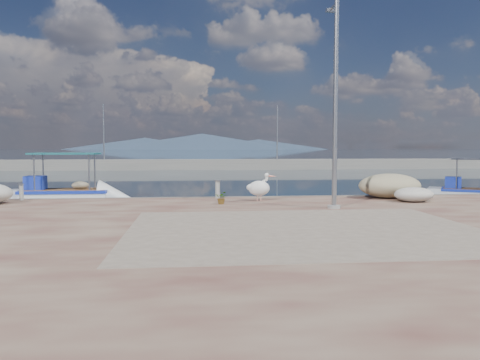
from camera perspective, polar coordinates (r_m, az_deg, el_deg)
The scene contains 14 objects.
ground at distance 14.95m, azimuth 1.44°, elevation -5.99°, with size 1400.00×1400.00×0.00m, color #162635.
quay at distance 9.11m, azimuth 6.20°, elevation -10.94°, with size 44.00×22.00×0.50m, color #522723.
quay_patch at distance 12.13m, azimuth 7.94°, elevation -5.96°, with size 9.00×7.00×0.01m, color gray.
breakwater at distance 54.67m, azimuth -3.75°, elevation 1.91°, with size 120.00×2.20×7.50m.
mountains at distance 664.67m, azimuth -5.14°, elevation 4.58°, with size 370.00×280.00×22.00m.
boat_left at distance 24.25m, azimuth -20.56°, elevation -1.89°, with size 5.69×1.99×2.72m.
boat_right at distance 26.66m, azimuth 27.08°, elevation -1.62°, with size 5.09×3.96×2.39m.
pelican at distance 18.30m, azimuth 2.39°, elevation -0.95°, with size 1.12×0.55×1.09m.
lamp_post at distance 16.38m, azimuth 11.52°, elevation 8.14°, with size 0.44×0.96×7.00m.
bollard_near at distance 19.31m, azimuth -2.74°, elevation -1.01°, with size 0.25×0.25×0.75m.
bollard_far at distance 20.46m, azimuth -25.11°, elevation -1.24°, with size 0.22×0.22×0.66m.
potted_plant at distance 17.26m, azimuth -2.24°, elevation -2.17°, with size 0.43×0.37×0.48m, color #33722D.
net_pile_d at distance 19.17m, azimuth 20.43°, elevation -1.67°, with size 1.52×1.14×0.57m, color beige.
net_pile_c at distance 20.30m, azimuth 17.78°, elevation -0.67°, with size 2.58×1.84×1.01m, color beige.
Camera 1 is at (-1.82, -14.61, 2.59)m, focal length 35.00 mm.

